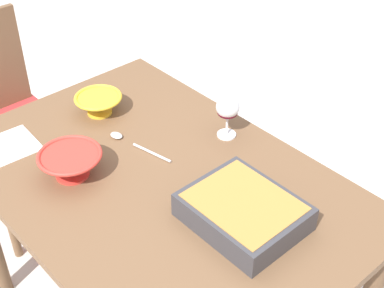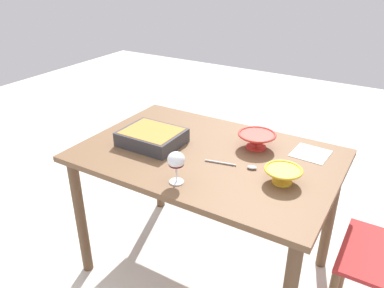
# 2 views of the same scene
# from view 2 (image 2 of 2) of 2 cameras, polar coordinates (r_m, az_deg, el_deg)

# --- Properties ---
(ground_plane) EXTENTS (8.00, 8.00, 0.00)m
(ground_plane) POSITION_cam_2_polar(r_m,az_deg,el_deg) (2.31, 1.98, -17.70)
(ground_plane) COLOR beige
(dining_table) EXTENTS (1.24, 0.83, 0.73)m
(dining_table) POSITION_cam_2_polar(r_m,az_deg,el_deg) (1.92, 2.27, -3.93)
(dining_table) COLOR brown
(dining_table) RESTS_ON ground_plane
(wine_glass) EXTENTS (0.08, 0.08, 0.14)m
(wine_glass) POSITION_cam_2_polar(r_m,az_deg,el_deg) (1.59, -2.38, -2.67)
(wine_glass) COLOR white
(wine_glass) RESTS_ON dining_table
(casserole_dish) EXTENTS (0.30, 0.25, 0.07)m
(casserole_dish) POSITION_cam_2_polar(r_m,az_deg,el_deg) (1.95, -5.98, 1.11)
(casserole_dish) COLOR #38383D
(casserole_dish) RESTS_ON dining_table
(mixing_bowl) EXTENTS (0.16, 0.16, 0.07)m
(mixing_bowl) POSITION_cam_2_polar(r_m,az_deg,el_deg) (1.66, 13.39, -4.44)
(mixing_bowl) COLOR yellow
(mixing_bowl) RESTS_ON dining_table
(small_bowl) EXTENTS (0.19, 0.19, 0.08)m
(small_bowl) POSITION_cam_2_polar(r_m,az_deg,el_deg) (1.93, 9.61, 0.66)
(small_bowl) COLOR red
(small_bowl) RESTS_ON dining_table
(serving_spoon) EXTENTS (0.24, 0.07, 0.01)m
(serving_spoon) POSITION_cam_2_polar(r_m,az_deg,el_deg) (1.76, 7.33, -3.22)
(serving_spoon) COLOR silver
(serving_spoon) RESTS_ON dining_table
(napkin) EXTENTS (0.18, 0.18, 0.00)m
(napkin) POSITION_cam_2_polar(r_m,az_deg,el_deg) (1.95, 17.26, -1.36)
(napkin) COLOR white
(napkin) RESTS_ON dining_table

